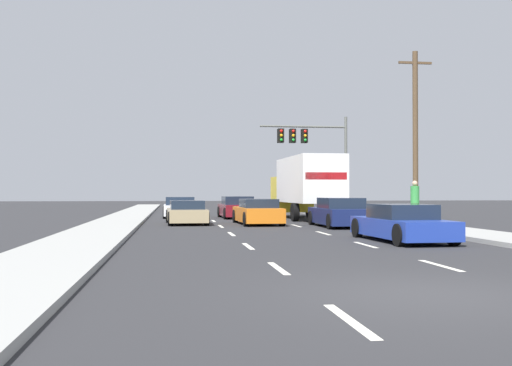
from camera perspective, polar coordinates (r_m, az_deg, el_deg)
The scene contains 14 objects.
ground_plane at distance 34.00m, azimuth -1.28°, elevation -3.40°, with size 140.00×140.00×0.00m, color #2B2B2D.
sidewalk_right at distance 30.55m, azimuth 11.92°, elevation -3.54°, with size 2.40×80.00×0.14m, color #9E9E99.
sidewalk_left at distance 28.91m, azimuth -12.99°, elevation -3.69°, with size 2.40×80.00×0.14m, color #9E9E99.
lane_markings at distance 32.34m, azimuth -0.95°, elevation -3.53°, with size 3.54×62.00×0.01m.
car_white at distance 36.80m, azimuth -7.10°, elevation -2.33°, with size 2.02×4.42×1.23m.
car_tan at distance 29.26m, azimuth -6.46°, elevation -2.79°, with size 1.99×4.25×1.12m.
car_maroon at distance 35.80m, azimuth -1.74°, elevation -2.34°, with size 2.10×4.29×1.26m.
car_orange at distance 28.84m, azimuth 0.15°, elevation -2.75°, with size 1.99×4.64×1.20m.
box_truck at distance 34.31m, azimuth 4.59°, elevation -0.08°, with size 2.68×9.08×3.41m.
car_navy at distance 27.01m, azimuth 7.78°, elevation -2.81°, with size 1.94×4.46×1.27m.
car_blue at distance 19.55m, azimuth 13.36°, elevation -3.73°, with size 2.00×4.69×1.14m.
traffic_signal_mast at distance 42.28m, azimuth 4.75°, elevation 3.80°, with size 6.11×0.69×6.72m.
utility_pole_mid at distance 33.37m, azimuth 14.58°, elevation 4.48°, with size 1.80×0.28×8.92m.
pedestrian_near_corner at distance 28.11m, azimuth 14.54°, elevation -1.69°, with size 0.38×0.38×1.88m.
Camera 1 is at (-3.77, -8.75, 1.53)m, focal length 43.08 mm.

